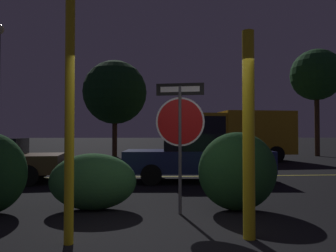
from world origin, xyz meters
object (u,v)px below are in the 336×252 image
(hedge_bush_3, at_px, (238,171))
(tree_0, at_px, (316,75))
(delivery_truck, at_px, (232,133))
(hedge_bush_2, at_px, (93,182))
(passing_car_2, at_px, (196,157))
(yellow_pole_left, at_px, (70,117))
(yellow_pole_right, at_px, (249,134))
(tree_1, at_px, (115,92))
(stop_sign, at_px, (180,122))

(hedge_bush_3, relative_size, tree_0, 0.21)
(delivery_truck, height_order, tree_0, tree_0)
(hedge_bush_3, bearing_deg, hedge_bush_2, 174.56)
(hedge_bush_2, xyz_separation_m, delivery_truck, (5.74, 10.91, 0.99))
(passing_car_2, bearing_deg, yellow_pole_left, -20.98)
(yellow_pole_left, distance_m, hedge_bush_2, 2.26)
(yellow_pole_left, height_order, passing_car_2, yellow_pole_left)
(yellow_pole_right, distance_m, delivery_truck, 13.26)
(hedge_bush_3, bearing_deg, tree_1, 103.28)
(passing_car_2, bearing_deg, hedge_bush_3, 6.23)
(yellow_pole_right, relative_size, delivery_truck, 0.47)
(hedge_bush_2, relative_size, delivery_truck, 0.27)
(hedge_bush_2, xyz_separation_m, tree_0, (12.50, 14.48, 4.84))
(delivery_truck, bearing_deg, tree_0, -65.52)
(stop_sign, relative_size, delivery_truck, 0.39)
(tree_0, bearing_deg, hedge_bush_2, -130.82)
(yellow_pole_left, relative_size, tree_1, 0.53)
(hedge_bush_2, bearing_deg, passing_car_2, 54.81)
(yellow_pole_left, distance_m, delivery_truck, 14.10)
(tree_1, bearing_deg, hedge_bush_2, -86.72)
(tree_0, bearing_deg, tree_1, 177.33)
(tree_1, bearing_deg, stop_sign, -80.87)
(hedge_bush_2, bearing_deg, stop_sign, -15.41)
(yellow_pole_right, relative_size, hedge_bush_3, 1.92)
(stop_sign, bearing_deg, hedge_bush_2, 178.18)
(yellow_pole_left, xyz_separation_m, delivery_truck, (5.76, 12.87, -0.14))
(yellow_pole_left, bearing_deg, passing_car_2, 65.08)
(delivery_truck, xyz_separation_m, tree_0, (6.77, 3.57, 3.85))
(hedge_bush_2, distance_m, delivery_truck, 12.37)
(passing_car_2, xyz_separation_m, tree_1, (-3.47, 11.41, 3.45))
(tree_0, height_order, tree_1, tree_0)
(yellow_pole_right, relative_size, passing_car_2, 0.63)
(passing_car_2, height_order, tree_0, tree_0)
(hedge_bush_3, bearing_deg, yellow_pole_left, -148.66)
(hedge_bush_2, xyz_separation_m, tree_1, (-0.87, 15.10, 3.64))
(hedge_bush_3, bearing_deg, stop_sign, -170.57)
(tree_0, bearing_deg, delivery_truck, -152.21)
(yellow_pole_right, xyz_separation_m, delivery_truck, (3.31, 12.84, 0.08))
(stop_sign, xyz_separation_m, yellow_pole_right, (0.80, -1.48, -0.22))
(yellow_pole_left, bearing_deg, hedge_bush_3, 31.34)
(stop_sign, bearing_deg, yellow_pole_left, -124.08)
(hedge_bush_3, bearing_deg, yellow_pole_right, -101.28)
(passing_car_2, bearing_deg, tree_1, -159.16)
(yellow_pole_left, bearing_deg, tree_0, 52.68)
(stop_sign, distance_m, delivery_truck, 12.08)
(passing_car_2, bearing_deg, hedge_bush_2, -31.25)
(yellow_pole_right, bearing_deg, passing_car_2, 88.23)
(passing_car_2, height_order, tree_1, tree_1)
(yellow_pole_right, height_order, tree_0, tree_0)
(yellow_pole_right, xyz_separation_m, passing_car_2, (0.17, 5.62, -0.72))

